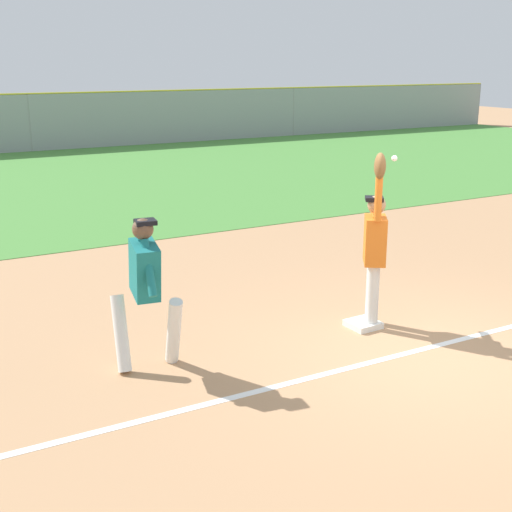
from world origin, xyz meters
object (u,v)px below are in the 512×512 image
Objects in this scene: fielder at (375,243)px; parked_car_white at (98,122)px; parked_car_silver at (217,117)px; baseball at (394,158)px; first_base at (363,324)px; runner at (145,283)px.

fielder is 24.12m from parked_car_white.
parked_car_white is at bearing 173.87° from parked_car_silver.
baseball reaches higher than parked_car_silver.
baseball reaches higher than first_base.
fielder is at bearing -102.96° from parked_car_white.
fielder is 1.33× the size of runner.
baseball is at bearing -102.50° from parked_car_white.
runner is at bearing 174.87° from baseball.
first_base is at bearing 4.21° from runner.
fielder reaches higher than first_base.
baseball is 0.02× the size of parked_car_silver.
baseball is 25.71m from parked_car_silver.
runner is 0.38× the size of parked_car_silver.
parked_car_silver is at bearing -4.12° from parked_car_white.
parked_car_silver is at bearing 68.74° from baseball.
parked_car_white is at bearing -64.26° from fielder.
baseball is at bearing -117.49° from parked_car_silver.
runner reaches higher than parked_car_silver.
fielder is 0.50× the size of parked_car_white.
runner is at bearing 176.01° from first_base.
first_base is 24.13m from parked_car_white.
parked_car_white is at bearing 81.73° from baseball.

